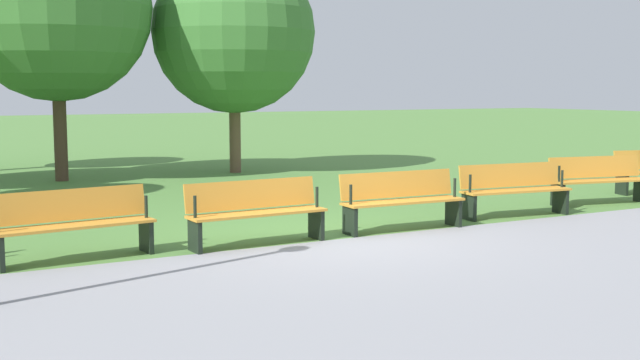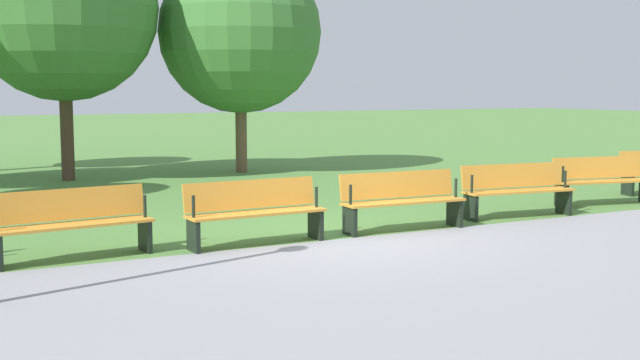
{
  "view_description": "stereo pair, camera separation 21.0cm",
  "coord_description": "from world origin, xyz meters",
  "px_view_note": "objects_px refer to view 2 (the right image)",
  "views": [
    {
      "loc": [
        5.64,
        9.89,
        2.15
      ],
      "look_at": [
        -0.0,
        -0.46,
        0.8
      ],
      "focal_mm": 44.61,
      "sensor_mm": 36.0,
      "label": 1
    },
    {
      "loc": [
        5.46,
        9.99,
        2.15
      ],
      "look_at": [
        -0.0,
        -0.46,
        0.8
      ],
      "focal_mm": 44.61,
      "sensor_mm": 36.0,
      "label": 2
    }
  ],
  "objects_px": {
    "bench_2": "(516,189)",
    "bench_3": "(402,199)",
    "bench_4": "(255,210)",
    "bench_1": "(603,179)",
    "tree_4": "(240,32)",
    "tree_1": "(62,7)",
    "bench_5": "(73,222)"
  },
  "relations": [
    {
      "from": "bench_5",
      "to": "tree_1",
      "type": "bearing_deg",
      "value": -105.97
    },
    {
      "from": "bench_3",
      "to": "tree_1",
      "type": "height_order",
      "value": "tree_1"
    },
    {
      "from": "bench_4",
      "to": "bench_5",
      "type": "height_order",
      "value": "same"
    },
    {
      "from": "bench_4",
      "to": "tree_4",
      "type": "height_order",
      "value": "tree_4"
    },
    {
      "from": "bench_3",
      "to": "bench_1",
      "type": "bearing_deg",
      "value": -171.66
    },
    {
      "from": "bench_3",
      "to": "tree_1",
      "type": "xyz_separation_m",
      "value": [
        3.3,
        -9.3,
        3.57
      ]
    },
    {
      "from": "bench_4",
      "to": "tree_4",
      "type": "relative_size",
      "value": 0.35
    },
    {
      "from": "bench_2",
      "to": "bench_5",
      "type": "distance_m",
      "value": 7.28
    },
    {
      "from": "bench_1",
      "to": "bench_3",
      "type": "distance_m",
      "value": 4.86
    },
    {
      "from": "bench_1",
      "to": "bench_4",
      "type": "bearing_deg",
      "value": 14.62
    },
    {
      "from": "bench_2",
      "to": "bench_3",
      "type": "bearing_deg",
      "value": 10.44
    },
    {
      "from": "bench_2",
      "to": "tree_4",
      "type": "distance_m",
      "value": 9.58
    },
    {
      "from": "bench_5",
      "to": "tree_1",
      "type": "relative_size",
      "value": 0.32
    },
    {
      "from": "bench_1",
      "to": "bench_4",
      "type": "relative_size",
      "value": 1.02
    },
    {
      "from": "bench_1",
      "to": "tree_4",
      "type": "distance_m",
      "value": 9.9
    },
    {
      "from": "tree_1",
      "to": "tree_4",
      "type": "height_order",
      "value": "tree_1"
    },
    {
      "from": "bench_3",
      "to": "tree_1",
      "type": "distance_m",
      "value": 10.49
    },
    {
      "from": "bench_1",
      "to": "bench_3",
      "type": "height_order",
      "value": "same"
    },
    {
      "from": "bench_2",
      "to": "bench_5",
      "type": "height_order",
      "value": "same"
    },
    {
      "from": "bench_1",
      "to": "bench_3",
      "type": "bearing_deg",
      "value": 16.7
    },
    {
      "from": "bench_1",
      "to": "tree_1",
      "type": "height_order",
      "value": "tree_1"
    },
    {
      "from": "bench_3",
      "to": "tree_4",
      "type": "distance_m",
      "value": 9.7
    },
    {
      "from": "bench_3",
      "to": "bench_4",
      "type": "bearing_deg",
      "value": 2.09
    },
    {
      "from": "tree_4",
      "to": "bench_4",
      "type": "bearing_deg",
      "value": 69.14
    },
    {
      "from": "bench_4",
      "to": "bench_5",
      "type": "relative_size",
      "value": 0.99
    },
    {
      "from": "bench_4",
      "to": "tree_4",
      "type": "distance_m",
      "value": 10.25
    },
    {
      "from": "bench_5",
      "to": "tree_4",
      "type": "height_order",
      "value": "tree_4"
    },
    {
      "from": "tree_4",
      "to": "bench_2",
      "type": "bearing_deg",
      "value": 98.77
    },
    {
      "from": "bench_1",
      "to": "tree_4",
      "type": "bearing_deg",
      "value": -55.77
    },
    {
      "from": "bench_2",
      "to": "bench_3",
      "type": "distance_m",
      "value": 2.43
    },
    {
      "from": "bench_1",
      "to": "bench_2",
      "type": "distance_m",
      "value": 2.43
    },
    {
      "from": "bench_2",
      "to": "tree_1",
      "type": "xyz_separation_m",
      "value": [
        5.72,
        -9.12,
        3.57
      ]
    }
  ]
}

